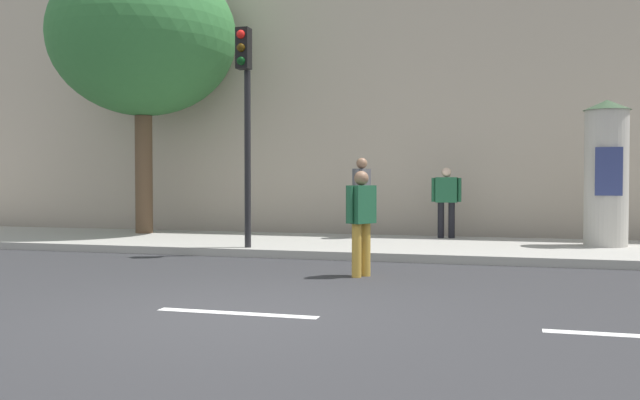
% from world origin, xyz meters
% --- Properties ---
extents(ground_plane, '(80.00, 80.00, 0.00)m').
position_xyz_m(ground_plane, '(0.00, 0.00, 0.00)').
color(ground_plane, '#2B2B2D').
extents(sidewalk_curb, '(36.00, 4.00, 0.15)m').
position_xyz_m(sidewalk_curb, '(0.00, 7.00, 0.07)').
color(sidewalk_curb, '#9E9B93').
rests_on(sidewalk_curb, ground_plane).
extents(lane_markings, '(25.80, 0.16, 0.01)m').
position_xyz_m(lane_markings, '(0.00, 0.00, 0.00)').
color(lane_markings, silver).
rests_on(lane_markings, ground_plane).
extents(building_backdrop, '(36.00, 5.00, 8.94)m').
position_xyz_m(building_backdrop, '(0.00, 12.00, 4.47)').
color(building_backdrop, '#B7A893').
rests_on(building_backdrop, ground_plane).
extents(traffic_light, '(0.24, 0.45, 4.05)m').
position_xyz_m(traffic_light, '(-2.02, 5.24, 2.89)').
color(traffic_light, black).
rests_on(traffic_light, sidewalk_curb).
extents(poster_column, '(0.88, 0.88, 2.79)m').
position_xyz_m(poster_column, '(4.45, 7.48, 1.56)').
color(poster_column, '#B2ADA3').
rests_on(poster_column, sidewalk_curb).
extents(street_tree, '(4.38, 4.38, 6.50)m').
position_xyz_m(street_tree, '(-5.70, 7.96, 4.77)').
color(street_tree, brown).
rests_on(street_tree, sidewalk_curb).
extents(pedestrian_in_red_top, '(0.41, 0.52, 1.55)m').
position_xyz_m(pedestrian_in_red_top, '(0.65, 3.12, 0.90)').
color(pedestrian_in_red_top, '#B78C33').
rests_on(pedestrian_in_red_top, ground_plane).
extents(pedestrian_near_pole, '(0.64, 0.39, 1.53)m').
position_xyz_m(pedestrian_near_pole, '(1.34, 8.53, 1.06)').
color(pedestrian_near_pole, black).
rests_on(pedestrian_near_pole, sidewalk_curb).
extents(pedestrian_in_light_jacket, '(0.33, 0.63, 1.74)m').
position_xyz_m(pedestrian_in_light_jacket, '(-0.43, 8.02, 1.18)').
color(pedestrian_in_light_jacket, navy).
rests_on(pedestrian_in_light_jacket, sidewalk_curb).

